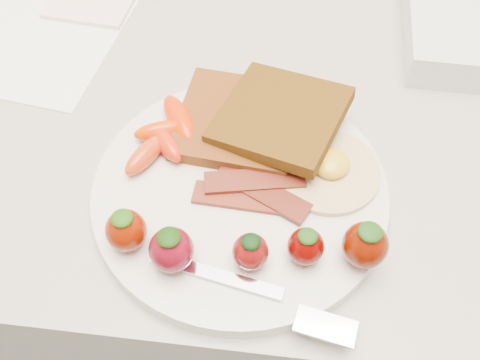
# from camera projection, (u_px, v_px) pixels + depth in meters

# --- Properties ---
(counter) EXTENTS (2.00, 0.60, 0.90)m
(counter) POSITION_uv_depth(u_px,v_px,m) (260.00, 263.00, 0.96)
(counter) COLOR gray
(counter) RESTS_ON ground
(plate) EXTENTS (0.27, 0.27, 0.02)m
(plate) POSITION_uv_depth(u_px,v_px,m) (240.00, 192.00, 0.49)
(plate) COLOR silver
(plate) RESTS_ON counter
(toast_lower) EXTENTS (0.12, 0.12, 0.01)m
(toast_lower) POSITION_uv_depth(u_px,v_px,m) (238.00, 121.00, 0.52)
(toast_lower) COLOR #4E2807
(toast_lower) RESTS_ON plate
(toast_upper) EXTENTS (0.14, 0.14, 0.03)m
(toast_upper) POSITION_uv_depth(u_px,v_px,m) (280.00, 116.00, 0.51)
(toast_upper) COLOR black
(toast_upper) RESTS_ON toast_lower
(fried_egg) EXTENTS (0.12, 0.12, 0.02)m
(fried_egg) POSITION_uv_depth(u_px,v_px,m) (329.00, 169.00, 0.49)
(fried_egg) COLOR beige
(fried_egg) RESTS_ON plate
(bacon_strips) EXTENTS (0.11, 0.06, 0.01)m
(bacon_strips) POSITION_uv_depth(u_px,v_px,m) (254.00, 190.00, 0.48)
(bacon_strips) COLOR #461A0E
(bacon_strips) RESTS_ON plate
(baby_carrots) EXTENTS (0.07, 0.11, 0.02)m
(baby_carrots) POSITION_uv_depth(u_px,v_px,m) (165.00, 135.00, 0.51)
(baby_carrots) COLOR #D63800
(baby_carrots) RESTS_ON plate
(strawberries) EXTENTS (0.23, 0.06, 0.05)m
(strawberries) POSITION_uv_depth(u_px,v_px,m) (243.00, 244.00, 0.43)
(strawberries) COLOR #6B1100
(strawberries) RESTS_ON plate
(fork) EXTENTS (0.17, 0.06, 0.00)m
(fork) POSITION_uv_depth(u_px,v_px,m) (264.00, 297.00, 0.42)
(fork) COLOR silver
(fork) RESTS_ON plate
(paper_sheet) EXTENTS (0.23, 0.28, 0.00)m
(paper_sheet) POSITION_uv_depth(u_px,v_px,m) (44.00, 22.00, 0.65)
(paper_sheet) COLOR white
(paper_sheet) RESTS_ON counter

